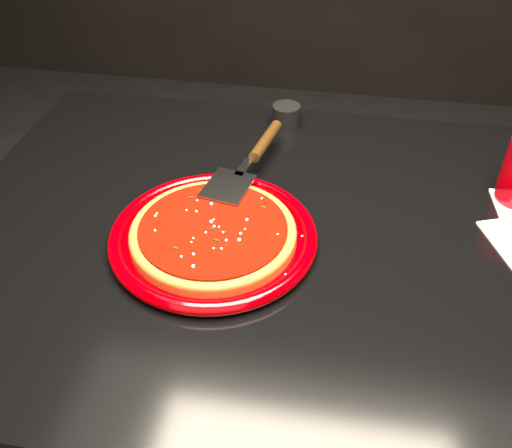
{
  "coord_description": "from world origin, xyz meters",
  "views": [
    {
      "loc": [
        0.01,
        -0.67,
        1.32
      ],
      "look_at": [
        -0.11,
        -0.01,
        0.77
      ],
      "focal_mm": 40.0,
      "sensor_mm": 36.0,
      "label": 1
    }
  ],
  "objects_px": {
    "table": "(310,382)",
    "pizza_server": "(249,160)",
    "plate": "(213,236)",
    "ramekin": "(286,115)"
  },
  "relations": [
    {
      "from": "table",
      "to": "pizza_server",
      "type": "bearing_deg",
      "value": 137.09
    },
    {
      "from": "plate",
      "to": "ramekin",
      "type": "height_order",
      "value": "ramekin"
    },
    {
      "from": "table",
      "to": "ramekin",
      "type": "height_order",
      "value": "ramekin"
    },
    {
      "from": "table",
      "to": "ramekin",
      "type": "distance_m",
      "value": 0.53
    },
    {
      "from": "table",
      "to": "pizza_server",
      "type": "xyz_separation_m",
      "value": [
        -0.14,
        0.13,
        0.41
      ]
    },
    {
      "from": "plate",
      "to": "ramekin",
      "type": "distance_m",
      "value": 0.38
    },
    {
      "from": "table",
      "to": "plate",
      "type": "relative_size",
      "value": 3.82
    },
    {
      "from": "pizza_server",
      "to": "ramekin",
      "type": "relative_size",
      "value": 5.33
    },
    {
      "from": "plate",
      "to": "ramekin",
      "type": "bearing_deg",
      "value": 80.68
    },
    {
      "from": "table",
      "to": "pizza_server",
      "type": "distance_m",
      "value": 0.46
    }
  ]
}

